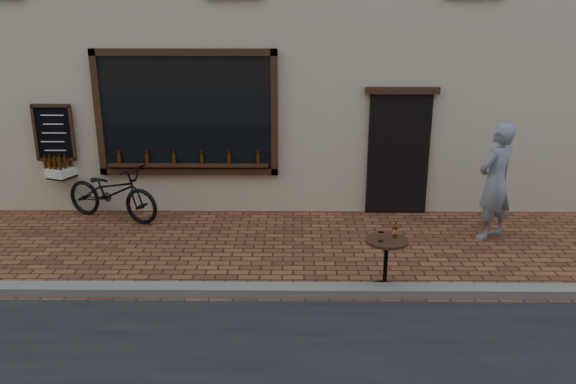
{
  "coord_description": "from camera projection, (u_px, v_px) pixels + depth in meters",
  "views": [
    {
      "loc": [
        -0.0,
        -6.44,
        3.51
      ],
      "look_at": [
        -0.08,
        1.2,
        1.1
      ],
      "focal_mm": 35.0,
      "sensor_mm": 36.0,
      "label": 1
    }
  ],
  "objects": [
    {
      "name": "cargo_bicycle",
      "position": [
        110.0,
        191.0,
        10.0
      ],
      "size": [
        2.3,
        1.39,
        1.07
      ],
      "rotation": [
        0.0,
        0.0,
        1.18
      ],
      "color": "black",
      "rests_on": "ground"
    },
    {
      "name": "bistro_table",
      "position": [
        386.0,
        254.0,
        7.36
      ],
      "size": [
        0.57,
        0.57,
        0.97
      ],
      "color": "black",
      "rests_on": "ground"
    },
    {
      "name": "ground",
      "position": [
        293.0,
        302.0,
        7.2
      ],
      "size": [
        90.0,
        90.0,
        0.0
      ],
      "primitive_type": "plane",
      "color": "#542C1B",
      "rests_on": "ground"
    },
    {
      "name": "pedestrian",
      "position": [
        495.0,
        182.0,
        9.0
      ],
      "size": [
        0.84,
        0.77,
        1.92
      ],
      "primitive_type": "imported",
      "rotation": [
        0.0,
        0.0,
        3.73
      ],
      "color": "gray",
      "rests_on": "ground"
    },
    {
      "name": "kerb",
      "position": [
        293.0,
        290.0,
        7.37
      ],
      "size": [
        90.0,
        0.25,
        0.12
      ],
      "primitive_type": "cube",
      "color": "slate",
      "rests_on": "ground"
    }
  ]
}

